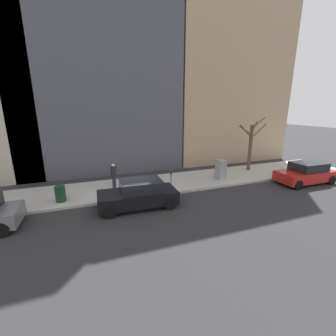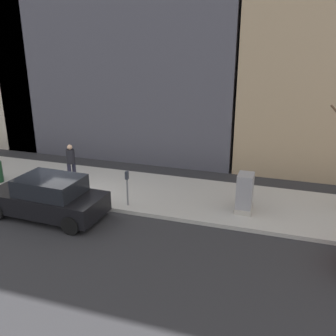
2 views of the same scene
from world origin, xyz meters
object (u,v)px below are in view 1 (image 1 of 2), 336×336
parking_meter (171,178)px  trash_bin (60,194)px  parked_car_red (306,173)px  bare_tree (250,146)px  parked_car_black (139,194)px  pedestrian_near_meter (114,175)px  utility_box (221,170)px  office_tower_left (212,50)px  office_block_center (92,27)px

parking_meter → trash_bin: size_ratio=1.50×
parked_car_red → bare_tree: (3.82, 1.86, 1.49)m
parked_car_black → parking_meter: bearing=-56.8°
parked_car_black → pedestrian_near_meter: (3.04, 0.92, 0.35)m
parked_car_red → parked_car_black: bearing=89.8°
utility_box → office_tower_left: (9.96, -4.67, 10.43)m
parked_car_red → parking_meter: 9.83m
bare_tree → pedestrian_near_meter: (-0.57, 11.20, -1.14)m
parked_car_black → office_block_center: size_ratio=0.17×
parking_meter → office_tower_left: office_tower_left is taller
pedestrian_near_meter → parked_car_red: bearing=-78.5°
parked_car_red → pedestrian_near_meter: 13.45m
pedestrian_near_meter → bare_tree: bearing=-61.7°
utility_box → trash_bin: (-0.40, 10.70, -0.25)m
parking_meter → bare_tree: (2.15, -7.83, 1.25)m
utility_box → pedestrian_near_meter: pedestrian_near_meter is taller
office_tower_left → parking_meter: bearing=140.5°
pedestrian_near_meter → office_tower_left: 18.42m
parked_car_black → office_block_center: (12.88, 0.92, 11.58)m
parked_car_red → office_block_center: 21.81m
parking_meter → office_tower_left: bearing=-39.5°
parked_car_black → parked_car_red: bearing=-88.7°
parked_car_black → bare_tree: bearing=-68.4°
pedestrian_near_meter → parking_meter: bearing=-89.6°
parked_car_red → bare_tree: bearing=26.7°
bare_tree → pedestrian_near_meter: size_ratio=2.63×
trash_bin → office_block_center: 16.34m
trash_bin → office_tower_left: bearing=-56.0°
parked_car_black → pedestrian_near_meter: pedestrian_near_meter is taller
trash_bin → office_tower_left: office_tower_left is taller
parking_meter → office_tower_left: size_ratio=0.06×
pedestrian_near_meter → parked_car_black: bearing=-137.7°
parking_meter → utility_box: 4.31m
utility_box → pedestrian_near_meter: 7.63m
trash_bin → office_block_center: size_ratio=0.04×
office_tower_left → office_block_center: office_block_center is taller
parked_car_red → utility_box: bearing=65.9°
trash_bin → bare_tree: bearing=-83.2°
parked_car_black → bare_tree: 10.99m
parked_car_red → office_tower_left: size_ratio=0.19×
office_block_center → pedestrian_near_meter: bearing=180.0°
pedestrian_near_meter → office_tower_left: (9.23, -12.26, 10.19)m
utility_box → parked_car_black: bearing=109.1°
parking_meter → office_block_center: bearing=16.4°
parked_car_red → office_tower_left: (12.48, 0.79, 10.54)m
utility_box → bare_tree: bearing=-70.2°
utility_box → office_block_center: office_block_center is taller
parked_car_black → bare_tree: (3.61, -10.27, 1.49)m
bare_tree → office_tower_left: office_tower_left is taller
trash_bin → pedestrian_near_meter: (1.12, -3.10, 0.49)m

